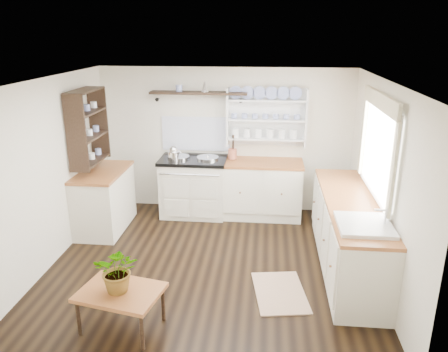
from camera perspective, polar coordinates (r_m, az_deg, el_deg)
The scene contains 19 objects.
floor at distance 5.69m, azimuth -1.76°, elevation -11.32°, with size 4.00×3.80×0.01m, color black.
wall_back at distance 7.03m, azimuth 0.16°, elevation 4.68°, with size 4.00×0.02×2.30m, color beige.
wall_right at distance 5.34m, azimuth 19.89°, elevation -0.98°, with size 0.02×3.80×2.30m, color beige.
wall_left at distance 5.82m, azimuth -21.79°, elevation 0.37°, with size 0.02×3.80×2.30m, color beige.
ceiling at distance 4.97m, azimuth -2.03°, elevation 12.36°, with size 4.00×3.80×0.01m, color white.
window at distance 5.36m, azimuth 19.48°, elevation 3.76°, with size 0.08×1.55×1.22m.
aga_cooker at distance 6.98m, azimuth -3.97°, elevation -1.29°, with size 1.04×0.72×0.96m.
back_cabinets at distance 6.91m, azimuth 4.87°, elevation -1.61°, with size 1.27×0.63×0.90m.
right_cabinets at distance 5.62m, azimuth 15.91°, elevation -7.19°, with size 0.62×2.43×0.90m.
belfast_sink at distance 4.82m, azimuth 17.72°, elevation -7.37°, with size 0.55×0.60×0.45m.
left_cabinets at distance 6.69m, azimuth -15.37°, elevation -2.93°, with size 0.62×1.13×0.90m.
plate_rack at distance 6.88m, azimuth 5.58°, elevation 7.73°, with size 1.20×0.22×0.90m.
high_shelf at distance 6.82m, azimuth -3.34°, elevation 10.71°, with size 1.50×0.29×0.16m.
left_shelving at distance 6.44m, azimuth -17.36°, elevation 6.20°, with size 0.28×0.80×1.05m, color black.
kettle at distance 6.74m, azimuth -6.59°, elevation 2.96°, with size 0.18×0.18×0.22m, color silver, non-canonical shape.
utensil_crock at distance 6.85m, azimuth 1.11°, elevation 2.91°, with size 0.13×0.13×0.16m, color #AB593E.
center_table at distance 4.53m, azimuth -13.36°, elevation -14.84°, with size 0.88×0.71×0.42m.
potted_plant at distance 4.39m, azimuth -13.64°, elevation -11.81°, with size 0.42×0.36×0.46m, color #3F7233.
floor_rug at distance 5.16m, azimuth 7.30°, elevation -14.84°, with size 0.55×0.85×0.02m, color #916F54.
Camera 1 is at (0.67, -4.89, 2.83)m, focal length 35.00 mm.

